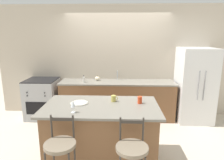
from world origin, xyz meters
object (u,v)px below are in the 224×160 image
Objects in this scene: dinner_plate at (79,103)px; pumpkin_decoration at (97,78)px; coffee_mug at (114,98)px; refrigerator at (195,85)px; bar_stool_near at (61,153)px; wine_glass at (73,104)px; soap_bottle at (84,79)px; bar_stool_far at (132,156)px; oven_range at (43,98)px; tumbler_cup at (140,100)px.

pumpkin_decoration is (0.09, 1.76, 0.00)m from dinner_plate.
refrigerator is at bearing 38.75° from coffee_mug.
bar_stool_near is 0.65m from wine_glass.
wine_glass is (-2.38, -1.96, 0.21)m from refrigerator.
soap_bottle is at bearing 95.74° from wine_glass.
coffee_mug reaches higher than pumpkin_decoration.
pumpkin_decoration is at bearing 105.02° from bar_stool_far.
oven_range is 2.09m from dinner_plate.
bar_stool_near is 0.88m from bar_stool_far.
coffee_mug is at bearing -74.78° from pumpkin_decoration.
oven_range is at bearing 144.46° from tumbler_cup.
wine_glass is at bearing -58.07° from oven_range.
tumbler_cup is at bearing -10.48° from coffee_mug.
pumpkin_decoration is (-0.45, 1.65, -0.04)m from coffee_mug.
bar_stool_near is 3.69× the size of dinner_plate.
wine_glass is (1.24, -1.98, 0.59)m from oven_range.
soap_bottle is (-0.19, 1.91, -0.09)m from wine_glass.
bar_stool_far is 1.06m from coffee_mug.
soap_bottle is at bearing 92.82° from bar_stool_near.
wine_glass is (-0.01, -0.37, 0.11)m from dinner_plate.
wine_glass reaches higher than oven_range.
oven_range is 2.41m from wine_glass.
soap_bottle reaches higher than bar_stool_near.
coffee_mug reaches higher than bar_stool_near.
bar_stool_far is 1.04m from wine_glass.
wine_glass reaches higher than pumpkin_decoration.
dinner_plate is at bearing -82.57° from soap_bottle.
dinner_plate is at bearing -146.28° from refrigerator.
pumpkin_decoration reaches higher than dinner_plate.
tumbler_cup is 0.67× the size of soap_bottle.
bar_stool_near is 8.46× the size of pumpkin_decoration.
dinner_plate is (1.24, -1.61, 0.48)m from oven_range.
soap_bottle is (-0.11, 2.34, 0.40)m from bar_stool_near.
bar_stool_far is 0.98m from tumbler_cup.
tumbler_cup is at bearing 38.63° from bar_stool_near.
wine_glass is 1.56× the size of coffee_mug.
oven_range is at bearing 121.93° from wine_glass.
soap_bottle is (-0.29, -0.22, 0.02)m from pumpkin_decoration.
bar_stool_far is at bearing -123.21° from refrigerator.
bar_stool_far reaches higher than dinner_plate.
tumbler_cup is (0.96, 0.41, -0.07)m from wine_glass.
oven_range is 8.49× the size of coffee_mug.
coffee_mug is (0.63, 0.91, 0.41)m from bar_stool_near.
refrigerator is 2.29m from pumpkin_decoration.
dinner_plate is 1.63× the size of soap_bottle.
tumbler_cup is (1.04, 0.83, 0.42)m from bar_stool_near.
tumbler_cup is at bearing 79.19° from bar_stool_far.
soap_bottle reaches higher than dinner_plate.
coffee_mug is at bearing 41.63° from wine_glass.
wine_glass is at bearing 150.01° from bar_stool_far.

